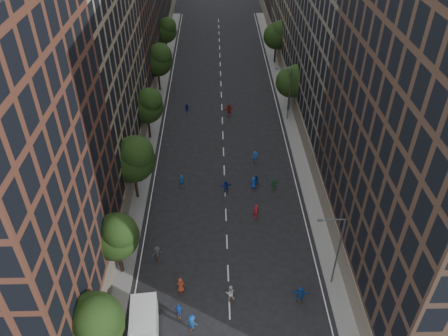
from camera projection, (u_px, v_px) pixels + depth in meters
name	position (u px, v px, depth m)	size (l,w,h in m)	color
ground	(223.00, 137.00, 67.29)	(240.00, 240.00, 0.00)	black
sidewalk_left	(150.00, 113.00, 73.02)	(4.00, 105.00, 0.15)	slate
sidewalk_right	(293.00, 112.00, 73.46)	(4.00, 105.00, 0.15)	slate
bldg_left_b	(67.00, 43.00, 52.74)	(14.00, 26.00, 34.00)	#947F61
bldg_left_c	(107.00, 10.00, 72.93)	(14.00, 20.00, 28.00)	#562F21
bldg_right_b	(358.00, 20.00, 60.92)	(14.00, 28.00, 33.00)	#635B51
tree_left_0	(94.00, 323.00, 34.61)	(5.20, 5.20, 8.83)	black
tree_left_1	(116.00, 235.00, 42.86)	(4.80, 4.80, 8.21)	black
tree_left_2	(133.00, 158.00, 51.95)	(5.60, 5.60, 9.45)	black
tree_left_3	(147.00, 105.00, 63.48)	(5.00, 5.00, 8.58)	black
tree_left_4	(158.00, 59.00, 76.09)	(5.40, 5.40, 9.08)	black
tree_left_5	(166.00, 30.00, 89.15)	(4.80, 4.80, 8.33)	black
tree_right_a	(292.00, 80.00, 70.39)	(5.00, 5.00, 8.39)	black
tree_right_b	(278.00, 34.00, 86.18)	(5.20, 5.20, 8.83)	black
streetlamp_near	(336.00, 248.00, 41.99)	(2.64, 0.22, 9.06)	#595B60
streetlamp_far	(288.00, 91.00, 68.37)	(2.64, 0.22, 9.06)	#595B60
cargo_van	(144.00, 326.00, 39.38)	(3.03, 5.61, 2.87)	silver
skater_3	(192.00, 322.00, 40.38)	(1.15, 0.66, 1.78)	#124196
skater_4	(179.00, 310.00, 41.53)	(0.92, 0.38, 1.57)	blue
skater_5	(300.00, 294.00, 42.86)	(1.68, 0.53, 1.81)	#123F9A
skater_6	(181.00, 285.00, 43.75)	(0.87, 0.57, 1.78)	#A83C1C
skater_7	(256.00, 211.00, 52.38)	(0.71, 0.46, 1.94)	#AB1C29
skater_8	(230.00, 293.00, 42.96)	(0.90, 0.70, 1.86)	silver
skater_9	(157.00, 253.00, 47.17)	(1.14, 0.65, 1.76)	#3A3B3F
skater_10	(274.00, 185.00, 56.44)	(1.13, 0.47, 1.92)	#22733C
skater_11	(226.00, 187.00, 56.26)	(1.61, 0.51, 1.73)	navy
skater_12	(254.00, 183.00, 56.95)	(0.80, 0.52, 1.63)	#1543B0
skater_13	(182.00, 181.00, 57.18)	(0.67, 0.44, 1.83)	#1553AA
skater_14	(256.00, 181.00, 57.34)	(0.77, 0.60, 1.57)	#13359C
skater_15	(255.00, 157.00, 61.56)	(1.10, 0.63, 1.70)	#1445A8
skater_16	(187.00, 108.00, 72.90)	(0.92, 0.38, 1.58)	#1620B9
skater_17	(229.00, 110.00, 72.05)	(1.76, 0.56, 1.90)	#A71F1B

